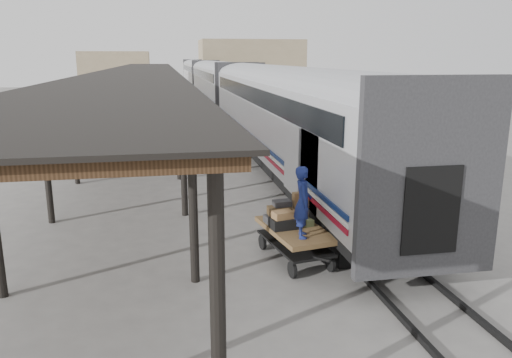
{
  "coord_description": "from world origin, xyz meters",
  "views": [
    {
      "loc": [
        -1.91,
        -12.61,
        4.99
      ],
      "look_at": [
        0.55,
        0.6,
        1.7
      ],
      "focal_mm": 35.0,
      "sensor_mm": 36.0,
      "label": 1
    }
  ],
  "objects": [
    {
      "name": "luggage_tug",
      "position": [
        -1.43,
        16.65,
        0.61
      ],
      "size": [
        1.32,
        1.72,
        1.34
      ],
      "rotation": [
        0.0,
        0.0,
        0.29
      ],
      "color": "maroon",
      "rests_on": "ground"
    },
    {
      "name": "ground",
      "position": [
        0.0,
        0.0,
        0.0
      ],
      "size": [
        160.0,
        160.0,
        0.0
      ],
      "primitive_type": "plane",
      "color": "slate",
      "rests_on": "ground"
    },
    {
      "name": "building_left",
      "position": [
        -10.0,
        82.0,
        3.0
      ],
      "size": [
        12.0,
        8.0,
        6.0
      ],
      "primitive_type": "cube",
      "color": "tan",
      "rests_on": "ground"
    },
    {
      "name": "suitcase_stack",
      "position": [
        1.03,
        -0.9,
        1.06
      ],
      "size": [
        1.21,
        1.21,
        0.58
      ],
      "rotation": [
        0.0,
        0.0,
        0.18
      ],
      "color": "#333335",
      "rests_on": "baggage_cart"
    },
    {
      "name": "porter",
      "position": [
        1.2,
        -1.86,
        1.71
      ],
      "size": [
        0.51,
        0.68,
        1.7
      ],
      "primitive_type": "imported",
      "rotation": [
        0.0,
        0.0,
        1.4
      ],
      "color": "navy",
      "rests_on": "baggage_cart"
    },
    {
      "name": "pedestrian",
      "position": [
        -2.14,
        10.87,
        0.92
      ],
      "size": [
        1.16,
        0.74,
        1.84
      ],
      "primitive_type": "imported",
      "rotation": [
        0.0,
        0.0,
        3.43
      ],
      "color": "black",
      "rests_on": "ground"
    },
    {
      "name": "rails",
      "position": [
        3.2,
        34.0,
        0.06
      ],
      "size": [
        1.54,
        150.0,
        0.12
      ],
      "color": "black",
      "rests_on": "ground"
    },
    {
      "name": "train",
      "position": [
        3.19,
        33.79,
        2.69
      ],
      "size": [
        3.45,
        76.01,
        4.01
      ],
      "color": "silver",
      "rests_on": "ground"
    },
    {
      "name": "canopy",
      "position": [
        -3.4,
        24.0,
        4.0
      ],
      "size": [
        4.9,
        64.3,
        4.15
      ],
      "color": "#422B19",
      "rests_on": "ground"
    },
    {
      "name": "baggage_cart",
      "position": [
        1.2,
        -1.21,
        0.65
      ],
      "size": [
        1.66,
        2.58,
        0.86
      ],
      "rotation": [
        0.0,
        0.0,
        0.18
      ],
      "color": "brown",
      "rests_on": "ground"
    },
    {
      "name": "building_far",
      "position": [
        14.0,
        78.0,
        4.0
      ],
      "size": [
        18.0,
        10.0,
        8.0
      ],
      "primitive_type": "cube",
      "color": "tan",
      "rests_on": "ground"
    }
  ]
}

